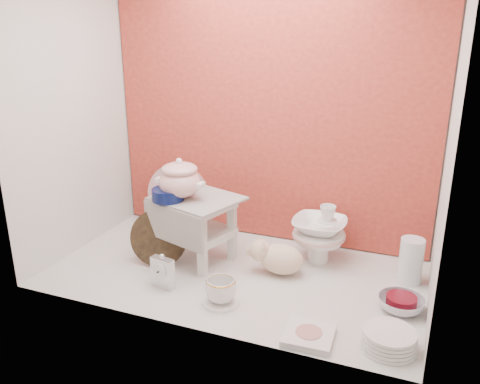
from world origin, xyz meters
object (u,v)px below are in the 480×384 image
at_px(plush_pig, 281,259).
at_px(crystal_bowl, 401,304).
at_px(gold_rim_teacup, 221,290).
at_px(step_stool, 198,229).
at_px(floral_platter, 178,195).
at_px(dinner_plate_stack, 389,339).
at_px(porcelain_tower, 319,233).
at_px(blue_white_vase, 172,208).
at_px(mantel_clock, 163,271).
at_px(soup_tureen, 180,178).

relative_size(plush_pig, crystal_bowl, 1.42).
bearing_deg(gold_rim_teacup, step_stool, 128.52).
xyz_separation_m(step_stool, crystal_bowl, (1.03, -0.12, -0.14)).
height_order(floral_platter, crystal_bowl, floral_platter).
bearing_deg(dinner_plate_stack, porcelain_tower, 124.05).
xyz_separation_m(floral_platter, porcelain_tower, (0.90, -0.16, -0.04)).
xyz_separation_m(floral_platter, plush_pig, (0.76, -0.37, -0.11)).
height_order(blue_white_vase, gold_rim_teacup, blue_white_vase).
xyz_separation_m(floral_platter, dinner_plate_stack, (1.32, -0.78, -0.16)).
bearing_deg(blue_white_vase, step_stool, -42.15).
bearing_deg(porcelain_tower, mantel_clock, -138.63).
distance_m(soup_tureen, dinner_plate_stack, 1.21).
xyz_separation_m(mantel_clock, crystal_bowl, (1.05, 0.20, -0.05)).
height_order(plush_pig, dinner_plate_stack, plush_pig).
relative_size(floral_platter, gold_rim_teacup, 2.84).
height_order(step_stool, plush_pig, step_stool).
distance_m(floral_platter, gold_rim_teacup, 0.95).
relative_size(plush_pig, porcelain_tower, 0.89).
distance_m(step_stool, mantel_clock, 0.34).
height_order(soup_tureen, mantel_clock, soup_tureen).
height_order(gold_rim_teacup, crystal_bowl, gold_rim_teacup).
height_order(floral_platter, dinner_plate_stack, floral_platter).
xyz_separation_m(plush_pig, gold_rim_teacup, (-0.17, -0.36, -0.02)).
bearing_deg(gold_rim_teacup, floral_platter, 129.39).
bearing_deg(blue_white_vase, soup_tureen, -53.33).
bearing_deg(step_stool, floral_platter, 148.11).
bearing_deg(mantel_clock, dinner_plate_stack, 6.84).
relative_size(floral_platter, porcelain_tower, 1.23).
relative_size(step_stool, plush_pig, 1.43).
relative_size(soup_tureen, gold_rim_teacup, 1.84).
bearing_deg(gold_rim_teacup, crystal_bowl, 17.39).
relative_size(soup_tureen, crystal_bowl, 1.27).
bearing_deg(step_stool, mantel_clock, -76.40).
relative_size(gold_rim_teacup, dinner_plate_stack, 0.62).
height_order(soup_tureen, gold_rim_teacup, soup_tureen).
height_order(step_stool, crystal_bowl, step_stool).
bearing_deg(mantel_clock, blue_white_vase, 126.99).
relative_size(soup_tureen, mantel_clock, 1.48).
distance_m(soup_tureen, porcelain_tower, 0.76).
bearing_deg(blue_white_vase, mantel_clock, -64.56).
distance_m(soup_tureen, mantel_clock, 0.46).
distance_m(mantel_clock, dinner_plate_stack, 1.03).
height_order(step_stool, floral_platter, floral_platter).
bearing_deg(gold_rim_teacup, soup_tureen, 138.51).
height_order(dinner_plate_stack, porcelain_tower, porcelain_tower).
distance_m(floral_platter, porcelain_tower, 0.91).
bearing_deg(dinner_plate_stack, step_stool, 157.80).
distance_m(mantel_clock, gold_rim_teacup, 0.31).
relative_size(floral_platter, blue_white_vase, 1.40).
xyz_separation_m(soup_tureen, dinner_plate_stack, (1.07, -0.37, -0.41)).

